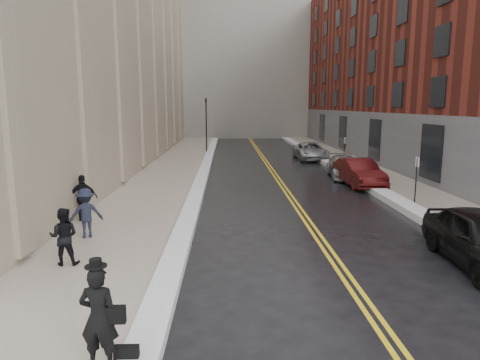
{
  "coord_description": "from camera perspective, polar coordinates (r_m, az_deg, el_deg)",
  "views": [
    {
      "loc": [
        -0.67,
        -10.8,
        4.51
      ],
      "look_at": [
        -0.15,
        5.84,
        1.6
      ],
      "focal_mm": 32.0,
      "sensor_mm": 36.0,
      "label": 1
    }
  ],
  "objects": [
    {
      "name": "pedestrian_b",
      "position": [
        15.15,
        -19.85,
        -4.16
      ],
      "size": [
        1.22,
        0.97,
        1.66
      ],
      "primitive_type": "imported",
      "rotation": [
        0.0,
        0.0,
        3.52
      ],
      "color": "black",
      "rests_on": "sidewalk_left"
    },
    {
      "name": "car_silver_near",
      "position": [
        27.97,
        13.74,
        1.74
      ],
      "size": [
        2.33,
        4.78,
        1.34
      ],
      "primitive_type": "imported",
      "rotation": [
        0.0,
        0.0,
        -0.1
      ],
      "color": "#929499",
      "rests_on": "ground"
    },
    {
      "name": "parking_sign_far",
      "position": [
        32.12,
        13.74,
        4.0
      ],
      "size": [
        0.06,
        0.35,
        2.23
      ],
      "color": "black",
      "rests_on": "ground"
    },
    {
      "name": "snow_ridge_left",
      "position": [
        27.2,
        -4.98,
        0.61
      ],
      "size": [
        0.7,
        60.8,
        0.26
      ],
      "primitive_type": "cube",
      "color": "white",
      "rests_on": "ground"
    },
    {
      "name": "snow_ridge_right",
      "position": [
        28.25,
        14.31,
        0.73
      ],
      "size": [
        0.85,
        60.8,
        0.3
      ],
      "primitive_type": "cube",
      "color": "white",
      "rests_on": "ground"
    },
    {
      "name": "lane_stripe_a",
      "position": [
        27.35,
        4.65,
        0.4
      ],
      "size": [
        0.12,
        64.0,
        0.01
      ],
      "primitive_type": "cube",
      "color": "gold",
      "rests_on": "ground"
    },
    {
      "name": "traffic_signal",
      "position": [
        40.87,
        -4.53,
        7.89
      ],
      "size": [
        0.18,
        0.15,
        5.2
      ],
      "color": "black",
      "rests_on": "ground"
    },
    {
      "name": "sidewalk_right",
      "position": [
        28.83,
        17.84,
        0.59
      ],
      "size": [
        3.0,
        64.0,
        0.15
      ],
      "primitive_type": "cube",
      "color": "gray",
      "rests_on": "ground"
    },
    {
      "name": "sidewalk_left",
      "position": [
        27.43,
        -9.78,
        0.47
      ],
      "size": [
        4.0,
        64.0,
        0.15
      ],
      "primitive_type": "cube",
      "color": "gray",
      "rests_on": "ground"
    },
    {
      "name": "ground",
      "position": [
        11.72,
        1.67,
        -12.72
      ],
      "size": [
        160.0,
        160.0,
        0.0
      ],
      "primitive_type": "plane",
      "color": "black",
      "rests_on": "ground"
    },
    {
      "name": "pedestrian_a",
      "position": [
        12.83,
        -22.44,
        -6.96
      ],
      "size": [
        0.82,
        0.66,
        1.61
      ],
      "primitive_type": "imported",
      "rotation": [
        0.0,
        0.0,
        3.21
      ],
      "color": "black",
      "rests_on": "sidewalk_left"
    },
    {
      "name": "pedestrian_c",
      "position": [
        17.37,
        -20.17,
        -2.24
      ],
      "size": [
        1.1,
        0.63,
        1.77
      ],
      "primitive_type": "imported",
      "rotation": [
        0.0,
        0.0,
        3.35
      ],
      "color": "black",
      "rests_on": "sidewalk_left"
    },
    {
      "name": "tower_far_right",
      "position": [
        80.12,
        9.54,
        22.4
      ],
      "size": [
        22.0,
        18.0,
        44.0
      ],
      "primitive_type": "cube",
      "color": "slate",
      "rests_on": "ground"
    },
    {
      "name": "car_maroon",
      "position": [
        25.1,
        15.56,
        0.98
      ],
      "size": [
        1.95,
        4.77,
        1.54
      ],
      "primitive_type": "imported",
      "rotation": [
        0.0,
        0.0,
        0.07
      ],
      "color": "#410B0C",
      "rests_on": "ground"
    },
    {
      "name": "lane_stripe_b",
      "position": [
        27.37,
        5.15,
        0.4
      ],
      "size": [
        0.12,
        64.0,
        0.01
      ],
      "primitive_type": "cube",
      "color": "gold",
      "rests_on": "ground"
    },
    {
      "name": "building_right",
      "position": [
        38.63,
        27.37,
        15.52
      ],
      "size": [
        14.0,
        50.0,
        18.0
      ],
      "primitive_type": "cube",
      "color": "maroon",
      "rests_on": "ground"
    },
    {
      "name": "pedestrian_main",
      "position": [
        7.78,
        -18.29,
        -17.06
      ],
      "size": [
        0.69,
        0.49,
        1.79
      ],
      "primitive_type": "imported",
      "rotation": [
        0.0,
        0.0,
        3.04
      ],
      "color": "black",
      "rests_on": "sidewalk_left"
    },
    {
      "name": "car_silver_far",
      "position": [
        36.56,
        9.39,
        3.84
      ],
      "size": [
        2.47,
        5.21,
        1.44
      ],
      "primitive_type": "imported",
      "rotation": [
        0.0,
        0.0,
        0.02
      ],
      "color": "#A9ACB1",
      "rests_on": "ground"
    },
    {
      "name": "parking_sign_near",
      "position": [
        20.9,
        22.45,
        0.48
      ],
      "size": [
        0.06,
        0.35,
        2.23
      ],
      "color": "black",
      "rests_on": "ground"
    }
  ]
}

